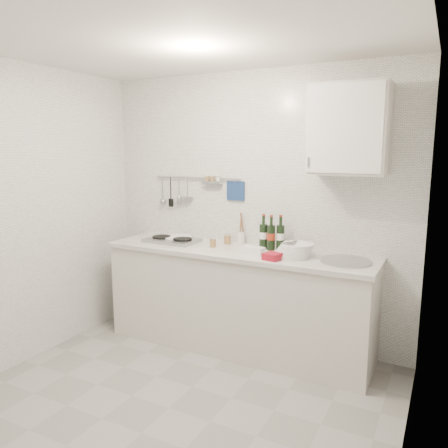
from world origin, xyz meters
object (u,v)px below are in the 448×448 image
object	(u,v)px
wall_cabinet	(349,130)
plate_stack_hob	(176,238)
plate_stack_sink	(294,250)
utensil_crock	(241,236)
wine_bottles	(272,232)

from	to	relation	value
wall_cabinet	plate_stack_hob	xyz separation A→B (m)	(-1.60, -0.04, -1.01)
plate_stack_hob	plate_stack_sink	xyz separation A→B (m)	(1.23, -0.10, 0.03)
wall_cabinet	utensil_crock	xyz separation A→B (m)	(-0.98, 0.13, -0.96)
wall_cabinet	plate_stack_hob	bearing A→B (deg)	-178.43
plate_stack_hob	wine_bottles	world-z (taller)	wine_bottles
wall_cabinet	plate_stack_sink	size ratio (longest dim) A/B	2.12
plate_stack_hob	plate_stack_sink	world-z (taller)	plate_stack_sink
plate_stack_sink	utensil_crock	bearing A→B (deg)	156.07
plate_stack_sink	utensil_crock	xyz separation A→B (m)	(-0.62, 0.27, 0.02)
wall_cabinet	utensil_crock	bearing A→B (deg)	172.43
wine_bottles	plate_stack_sink	bearing A→B (deg)	-31.48
wall_cabinet	plate_stack_sink	world-z (taller)	wall_cabinet
wine_bottles	wall_cabinet	bearing A→B (deg)	-1.84
wall_cabinet	plate_stack_hob	world-z (taller)	wall_cabinet
plate_stack_hob	utensil_crock	xyz separation A→B (m)	(0.62, 0.17, 0.05)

